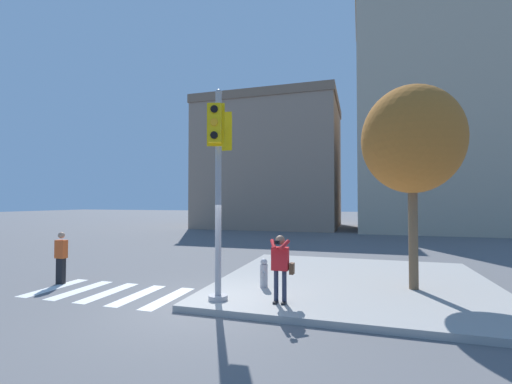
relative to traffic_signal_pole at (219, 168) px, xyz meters
The scene contains 10 objects.
ground_plane 3.45m from the traffic_signal_pole, 148.92° to the right, with size 160.00×160.00×0.00m, color #5B5B5E.
sidewalk_corner 5.63m from the traffic_signal_pole, 46.31° to the left, with size 8.00×8.00×0.16m.
crosswalk_stripes 4.90m from the traffic_signal_pole, behind, with size 4.28×2.20×0.01m.
traffic_signal_pole is the anchor object (origin of this frame).
person_photographer 2.76m from the traffic_signal_pole, ahead, with size 0.58×0.54×1.61m.
pedestrian_distant 6.26m from the traffic_signal_pole, behind, with size 0.34×0.20×1.62m.
street_tree 5.44m from the traffic_signal_pole, 28.03° to the left, with size 2.74×2.74×5.66m.
fire_hydrant 3.32m from the traffic_signal_pole, 64.38° to the left, with size 0.21×0.27×0.81m.
building_left 26.92m from the traffic_signal_pole, 101.46° to the left, with size 13.49×11.08×12.64m.
building_right 27.77m from the traffic_signal_pole, 70.35° to the left, with size 11.92×10.39×20.80m.
Camera 1 is at (3.70, -7.61, 2.58)m, focal length 24.00 mm.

